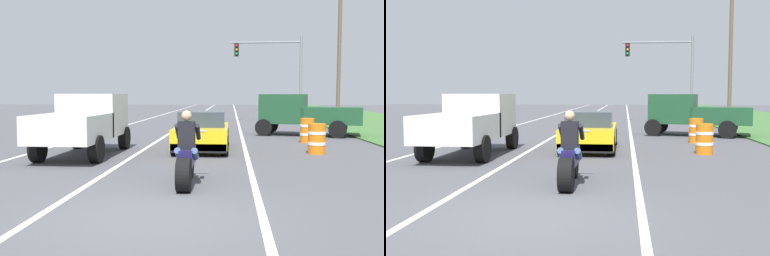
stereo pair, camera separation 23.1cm
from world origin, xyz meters
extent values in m
plane|color=#4C4C51|center=(0.00, 0.00, 0.00)|extent=(160.00, 160.00, 0.00)
cube|color=white|center=(-5.40, 20.00, 0.00)|extent=(0.14, 120.00, 0.01)
cube|color=white|center=(1.80, 20.00, 0.00)|extent=(0.14, 120.00, 0.01)
cube|color=white|center=(-1.80, 20.00, 0.00)|extent=(0.14, 120.00, 0.01)
cylinder|color=black|center=(0.35, 1.81, 0.35)|extent=(0.28, 0.69, 0.69)
cylinder|color=black|center=(0.35, 3.36, 0.31)|extent=(0.12, 0.63, 0.63)
cube|color=#1E194C|center=(0.35, 2.63, 0.61)|extent=(0.28, 1.10, 0.36)
cylinder|color=#B2B2B7|center=(0.35, 3.28, 0.68)|extent=(0.08, 0.36, 0.73)
cylinder|color=#A5A5AA|center=(0.35, 3.26, 1.11)|extent=(0.70, 0.05, 0.05)
cube|color=black|center=(0.35, 2.40, 1.09)|extent=(0.36, 0.24, 0.60)
sphere|color=tan|center=(0.35, 2.40, 1.51)|extent=(0.22, 0.22, 0.22)
cylinder|color=#384C7A|center=(0.17, 2.43, 0.69)|extent=(0.14, 0.47, 0.32)
cylinder|color=black|center=(0.13, 2.70, 1.14)|extent=(0.10, 0.51, 0.40)
cylinder|color=#384C7A|center=(0.53, 2.43, 0.69)|extent=(0.14, 0.47, 0.32)
cylinder|color=black|center=(0.57, 2.70, 1.14)|extent=(0.10, 0.51, 0.40)
cube|color=yellow|center=(0.28, 8.81, 0.53)|extent=(1.80, 4.30, 0.64)
cube|color=#333D4C|center=(0.28, 8.61, 1.11)|extent=(1.56, 1.70, 0.52)
cube|color=black|center=(0.28, 6.76, 0.29)|extent=(1.76, 0.20, 0.28)
cylinder|color=black|center=(-0.52, 10.41, 0.32)|extent=(0.24, 0.64, 0.64)
cylinder|color=black|center=(1.08, 10.41, 0.32)|extent=(0.24, 0.64, 0.64)
cylinder|color=black|center=(-0.52, 7.21, 0.32)|extent=(0.24, 0.64, 0.64)
cylinder|color=black|center=(1.08, 7.21, 0.32)|extent=(0.24, 0.64, 0.64)
cube|color=silver|center=(-3.42, 7.91, 1.28)|extent=(1.90, 2.10, 1.40)
cube|color=#333D4C|center=(-3.42, 8.26, 1.67)|extent=(1.67, 0.29, 0.57)
cube|color=silver|center=(-3.42, 5.66, 0.98)|extent=(1.90, 2.70, 0.80)
cylinder|color=black|center=(-4.29, 8.71, 0.40)|extent=(0.28, 0.80, 0.80)
cylinder|color=black|center=(-2.55, 8.71, 0.40)|extent=(0.28, 0.80, 0.80)
cylinder|color=black|center=(-4.29, 5.36, 0.40)|extent=(0.28, 0.80, 0.80)
cylinder|color=black|center=(-2.55, 5.36, 0.40)|extent=(0.28, 0.80, 0.80)
cube|color=#1E4C2D|center=(3.84, 14.93, 1.28)|extent=(2.52, 2.38, 1.40)
cube|color=#333D4C|center=(3.50, 15.02, 1.67)|extent=(0.71, 1.69, 0.57)
cube|color=#1E4C2D|center=(6.02, 14.35, 0.98)|extent=(3.10, 2.53, 0.80)
cylinder|color=black|center=(2.84, 14.30, 0.40)|extent=(0.85, 0.48, 0.80)
cylinder|color=black|center=(3.30, 15.98, 0.40)|extent=(0.85, 0.48, 0.80)
cylinder|color=black|center=(6.08, 13.43, 0.40)|extent=(0.85, 0.48, 0.80)
cylinder|color=black|center=(6.53, 15.11, 0.40)|extent=(0.85, 0.48, 0.80)
cylinder|color=gray|center=(6.12, 24.64, 3.00)|extent=(0.18, 0.18, 6.00)
cylinder|color=gray|center=(3.69, 24.64, 5.60)|extent=(4.86, 0.12, 0.12)
cube|color=black|center=(1.66, 24.64, 5.10)|extent=(0.32, 0.24, 0.90)
sphere|color=red|center=(1.66, 24.50, 5.38)|extent=(0.16, 0.16, 0.16)
sphere|color=orange|center=(1.66, 24.50, 5.10)|extent=(0.16, 0.16, 0.16)
sphere|color=green|center=(1.66, 24.50, 4.82)|extent=(0.16, 0.16, 0.16)
cylinder|color=brown|center=(8.18, 22.41, 4.44)|extent=(0.24, 0.24, 8.88)
cylinder|color=orange|center=(4.12, 7.93, 0.50)|extent=(0.56, 0.56, 1.00)
cylinder|color=white|center=(4.12, 7.93, 0.70)|extent=(0.58, 0.58, 0.10)
cylinder|color=white|center=(4.12, 7.93, 0.35)|extent=(0.58, 0.58, 0.10)
cylinder|color=orange|center=(4.39, 11.40, 0.50)|extent=(0.56, 0.56, 1.00)
cylinder|color=white|center=(4.39, 11.40, 0.70)|extent=(0.58, 0.58, 0.10)
cylinder|color=white|center=(4.39, 11.40, 0.35)|extent=(0.58, 0.58, 0.10)
camera|label=1|loc=(1.28, -6.93, 1.95)|focal=41.46mm
camera|label=2|loc=(1.51, -6.91, 1.95)|focal=41.46mm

